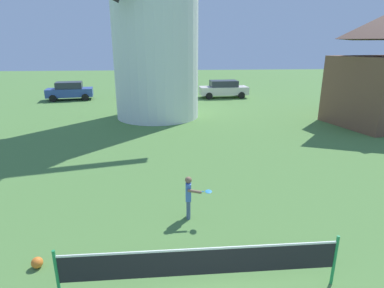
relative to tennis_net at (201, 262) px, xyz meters
name	(u,v)px	position (x,y,z in m)	size (l,w,h in m)	color
tennis_net	(201,262)	(0.00, 0.00, 0.00)	(5.33, 0.06, 1.10)	#238E4C
player_far	(189,195)	(-0.01, 2.74, 0.01)	(0.71, 0.54, 1.23)	slate
stray_ball	(37,263)	(-3.42, 0.98, -0.56)	(0.24, 0.24, 0.24)	orange
parked_car_blue	(70,91)	(-9.00, 23.35, 0.12)	(4.08, 2.39, 1.56)	#334C99
parked_car_mustard	(147,88)	(-2.28, 24.44, 0.12)	(4.61, 2.37, 1.56)	#999919
parked_car_cream	(224,89)	(4.70, 23.45, 0.12)	(4.42, 2.03, 1.56)	silver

